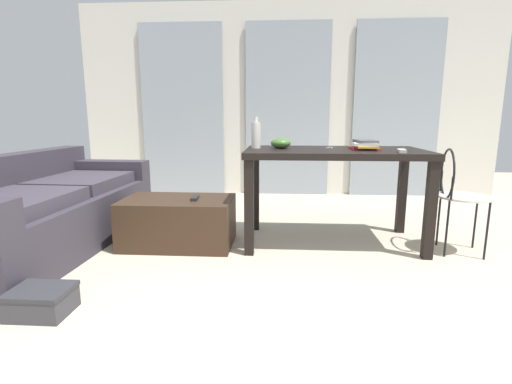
% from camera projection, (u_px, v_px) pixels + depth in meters
% --- Properties ---
extents(ground_plane, '(8.97, 8.97, 0.00)m').
position_uv_depth(ground_plane, '(289.00, 247.00, 3.09)').
color(ground_plane, beige).
extents(wall_back, '(5.45, 0.10, 2.47)m').
position_uv_depth(wall_back, '(287.00, 101.00, 5.07)').
color(wall_back, silver).
rests_on(wall_back, ground).
extents(curtains, '(3.88, 0.03, 2.22)m').
position_uv_depth(curtains, '(287.00, 111.00, 5.01)').
color(curtains, '#99A3AD').
rests_on(curtains, ground).
extents(couch, '(0.98, 2.09, 0.74)m').
position_uv_depth(couch, '(43.00, 211.00, 3.04)').
color(couch, '#38333D').
rests_on(couch, ground).
extents(coffee_table, '(0.88, 0.54, 0.38)m').
position_uv_depth(coffee_table, '(178.00, 222.00, 3.12)').
color(coffee_table, '#382619').
rests_on(coffee_table, ground).
extents(craft_table, '(1.42, 0.77, 0.78)m').
position_uv_depth(craft_table, '(334.00, 162.00, 3.08)').
color(craft_table, black).
rests_on(craft_table, ground).
extents(wire_chair, '(0.38, 0.40, 0.80)m').
position_uv_depth(wire_chair, '(456.00, 188.00, 2.90)').
color(wire_chair, silver).
rests_on(wire_chair, ground).
extents(bottle_near, '(0.08, 0.08, 0.26)m').
position_uv_depth(bottle_near, '(256.00, 135.00, 3.15)').
color(bottle_near, beige).
rests_on(bottle_near, craft_table).
extents(bowl, '(0.16, 0.16, 0.09)m').
position_uv_depth(bowl, '(281.00, 143.00, 3.13)').
color(bowl, '#477033').
rests_on(bowl, craft_table).
extents(book_stack, '(0.23, 0.32, 0.08)m').
position_uv_depth(book_stack, '(365.00, 145.00, 3.04)').
color(book_stack, red).
rests_on(book_stack, craft_table).
extents(tv_remote_on_table, '(0.08, 0.16, 0.02)m').
position_uv_depth(tv_remote_on_table, '(402.00, 151.00, 2.80)').
color(tv_remote_on_table, '#B7B7B2').
rests_on(tv_remote_on_table, craft_table).
extents(scissors, '(0.07, 0.12, 0.00)m').
position_uv_depth(scissors, '(330.00, 147.00, 3.22)').
color(scissors, '#9EA0A5').
rests_on(scissors, craft_table).
extents(tv_remote_primary, '(0.06, 0.15, 0.02)m').
position_uv_depth(tv_remote_primary, '(195.00, 198.00, 3.06)').
color(tv_remote_primary, '#232326').
rests_on(tv_remote_primary, coffee_table).
extents(shoebox, '(0.30, 0.25, 0.14)m').
position_uv_depth(shoebox, '(41.00, 301.00, 2.03)').
color(shoebox, '#38383D').
rests_on(shoebox, ground).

